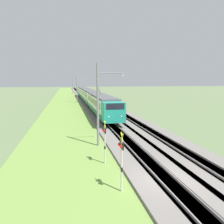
# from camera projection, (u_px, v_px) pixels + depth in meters

# --- Properties ---
(ground_plane) EXTENTS (400.00, 400.00, 0.00)m
(ground_plane) POSITION_uv_depth(u_px,v_px,m) (166.00, 184.00, 13.45)
(ground_plane) COLOR #60754C
(ballast_main) EXTENTS (240.00, 4.40, 0.30)m
(ballast_main) POSITION_uv_depth(u_px,v_px,m) (88.00, 102.00, 61.86)
(ballast_main) COLOR slate
(ballast_main) RESTS_ON ground
(ballast_adjacent) EXTENTS (240.00, 4.40, 0.30)m
(ballast_adjacent) POSITION_uv_depth(u_px,v_px,m) (102.00, 102.00, 62.65)
(ballast_adjacent) COLOR slate
(ballast_adjacent) RESTS_ON ground
(track_main) EXTENTS (240.00, 1.57, 0.45)m
(track_main) POSITION_uv_depth(u_px,v_px,m) (88.00, 102.00, 61.86)
(track_main) COLOR #4C4238
(track_main) RESTS_ON ground
(track_adjacent) EXTENTS (240.00, 1.57, 0.45)m
(track_adjacent) POSITION_uv_depth(u_px,v_px,m) (102.00, 102.00, 62.65)
(track_adjacent) COLOR #4C4238
(track_adjacent) RESTS_ON ground
(grass_verge) EXTENTS (240.00, 8.75, 0.12)m
(grass_verge) POSITION_uv_depth(u_px,v_px,m) (65.00, 103.00, 60.62)
(grass_verge) COLOR olive
(grass_verge) RESTS_ON ground
(passenger_train) EXTENTS (63.52, 2.92, 4.90)m
(passenger_train) POSITION_uv_depth(u_px,v_px,m) (89.00, 96.00, 58.05)
(passenger_train) COLOR teal
(passenger_train) RESTS_ON ground
(crossing_signal_near) EXTENTS (0.70, 0.23, 3.52)m
(crossing_signal_near) POSITION_uv_depth(u_px,v_px,m) (122.00, 157.00, 12.05)
(crossing_signal_near) COLOR beige
(crossing_signal_near) RESTS_ON ground
(crossing_signal_aux) EXTENTS (0.70, 0.23, 3.39)m
(crossing_signal_aux) POSITION_uv_depth(u_px,v_px,m) (105.00, 138.00, 16.19)
(crossing_signal_aux) COLOR beige
(crossing_signal_aux) RESTS_ON ground
(catenary_mast_near) EXTENTS (0.22, 2.56, 7.90)m
(catenary_mast_near) POSITION_uv_depth(u_px,v_px,m) (98.00, 105.00, 20.43)
(catenary_mast_near) COLOR slate
(catenary_mast_near) RESTS_ON ground
(catenary_mast_mid) EXTENTS (0.22, 2.56, 7.65)m
(catenary_mast_mid) POSITION_uv_depth(u_px,v_px,m) (77.00, 89.00, 60.68)
(catenary_mast_mid) COLOR slate
(catenary_mast_mid) RESTS_ON ground
(catenary_mast_far) EXTENTS (0.22, 2.56, 8.32)m
(catenary_mast_far) POSITION_uv_depth(u_px,v_px,m) (73.00, 85.00, 100.87)
(catenary_mast_far) COLOR slate
(catenary_mast_far) RESTS_ON ground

